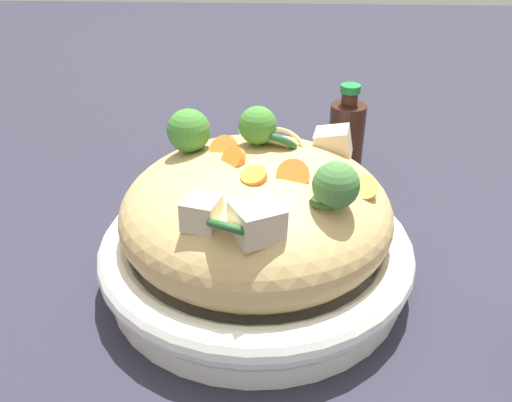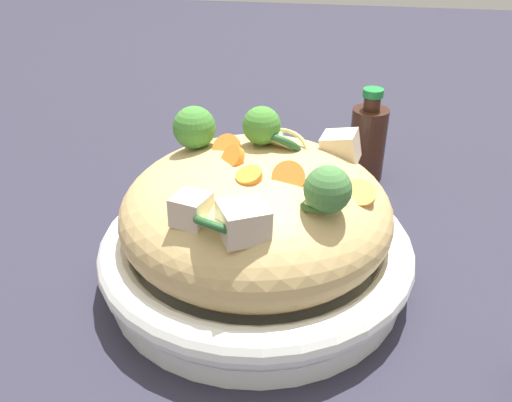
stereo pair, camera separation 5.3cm
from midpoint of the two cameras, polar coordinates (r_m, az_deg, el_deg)
ground_plane at (r=0.58m, az=2.62°, el=-8.02°), size 3.00×3.00×0.00m
serving_bowl at (r=0.56m, az=2.70°, el=-5.68°), size 0.32×0.32×0.06m
noodle_heap at (r=0.53m, az=2.84°, el=-1.17°), size 0.27×0.27×0.13m
broccoli_florets at (r=0.50m, az=2.54°, el=5.71°), size 0.18×0.14×0.06m
carrot_coins at (r=0.50m, az=3.38°, el=3.72°), size 0.20×0.12×0.04m
zucchini_slices at (r=0.51m, az=4.06°, el=3.16°), size 0.13×0.27×0.05m
chicken_chunks at (r=0.48m, az=5.28°, el=1.47°), size 0.16×0.20×0.04m
soy_sauce_bottle at (r=0.77m, az=13.67°, el=6.11°), size 0.05×0.05×0.13m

